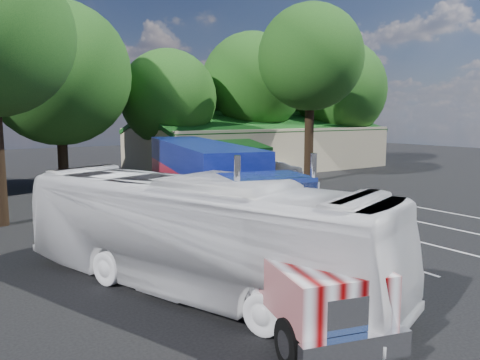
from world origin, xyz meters
TOP-DOWN VIEW (x-y plane):
  - ground at (0.00, 0.00)m, footprint 120.00×120.00m
  - event_hall at (13.74, 17.81)m, footprint 24.20×14.12m
  - tree_row_c at (-5.00, 16.20)m, footprint 10.00×10.00m
  - tree_row_d at (4.00, 17.50)m, footprint 8.00×8.00m
  - tree_row_e at (13.00, 18.00)m, footprint 9.60×9.60m
  - tree_row_f at (23.00, 16.80)m, footprint 10.40×10.40m
  - tree_near_right at (11.50, 8.50)m, footprint 8.00×8.00m
  - semi_truck at (-3.76, -2.17)m, footprint 7.89×19.62m
  - woman at (1.87, -5.19)m, footprint 0.62×0.80m
  - bicycle at (3.74, 5.31)m, footprint 0.75×1.68m
  - tour_bus at (-7.00, -6.43)m, footprint 6.91×12.69m
  - silver_sedan at (11.41, 12.11)m, footprint 4.31×2.27m

SIDE VIEW (x-z plane):
  - ground at x=0.00m, z-range 0.00..0.00m
  - bicycle at x=3.74m, z-range 0.00..0.85m
  - silver_sedan at x=11.41m, z-range 0.00..1.35m
  - woman at x=1.87m, z-range 0.00..1.94m
  - tour_bus at x=-7.00m, z-range 0.00..3.46m
  - event_hall at x=13.74m, z-range -0.56..4.99m
  - semi_truck at x=-3.76m, z-range 0.27..4.41m
  - tree_row_d at x=4.00m, z-range 1.28..11.88m
  - tree_row_f at x=23.00m, z-range 1.29..14.29m
  - tree_row_c at x=-5.00m, z-range 1.51..14.56m
  - tree_row_e at x=13.00m, z-range 1.64..14.54m
  - tree_near_right at x=11.50m, z-range 2.71..16.21m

